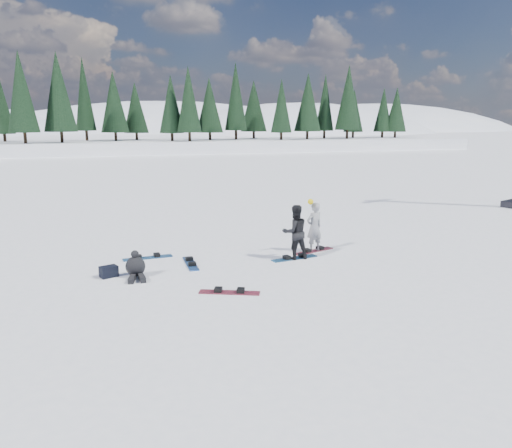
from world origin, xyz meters
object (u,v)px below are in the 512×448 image
Objects in this scene: snowboard_loose_b at (230,292)px; snowboarder_woman at (314,227)px; gear_bag at (109,272)px; snowboard_loose_c at (148,258)px; seated_rider at (136,267)px; snowboard_loose_a at (191,263)px; snowboarder_man at (295,232)px.

snowboarder_woman is at bearing 62.96° from snowboard_loose_b.
snowboard_loose_c is (1.18, 1.59, -0.14)m from gear_bag.
snowboard_loose_c is at bearing 79.19° from seated_rider.
snowboarder_woman is 5.33m from snowboard_loose_c.
snowboarder_woman reaches higher than seated_rider.
snowboarder_man is at bearing -95.56° from snowboard_loose_a.
snowboarder_man is at bearing 18.41° from snowboarder_woman.
snowboard_loose_b is (-2.68, -2.42, -0.82)m from snowboarder_man.
snowboarder_woman is 4.77m from snowboard_loose_b.
gear_bag is (-0.70, 0.25, -0.13)m from seated_rider.
snowboard_loose_b is at bearing -71.64° from snowboard_loose_c.
snowboard_loose_a is (1.64, 0.82, -0.27)m from seated_rider.
snowboarder_woman is at bearing 14.39° from seated_rider.
snowboard_loose_c is (-5.21, 0.78, -0.80)m from snowboarder_woman.
snowboard_loose_b is (2.81, -2.23, -0.14)m from gear_bag.
gear_bag reaches higher than snowboard_loose_c.
snowboard_loose_b is (0.47, -2.80, 0.00)m from snowboard_loose_a.
snowboarder_woman is 3.89× the size of gear_bag.
snowboard_loose_a is at bearing 13.73° from gear_bag.
snowboard_loose_c and snowboard_loose_b have the same top height.
seated_rider reaches higher than snowboard_loose_c.
seated_rider is at bearing -109.38° from snowboard_loose_c.
snowboarder_woman is 1.17× the size of snowboard_loose_b.
snowboard_loose_a is (-3.15, 0.38, -0.82)m from snowboarder_man.
snowboarder_man is 3.73× the size of gear_bag.
snowboarder_man is at bearing -22.73° from snowboard_loose_c.
snowboard_loose_b is at bearing 24.30° from snowboarder_woman.
snowboarder_woman reaches higher than snowboard_loose_a.
gear_bag is at bearing 105.09° from snowboard_loose_a.
snowboard_loose_c is at bearing 49.93° from snowboard_loose_a.
snowboarder_man reaches higher than snowboard_loose_a.
gear_bag is at bearing -131.32° from snowboard_loose_c.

